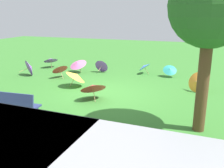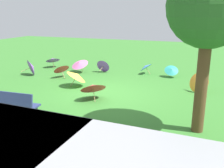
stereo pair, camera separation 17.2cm
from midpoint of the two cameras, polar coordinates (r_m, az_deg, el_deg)
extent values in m
plane|color=#387A2D|center=(10.05, -0.52, -2.26)|extent=(40.00, 40.00, 0.00)
cylinder|color=black|center=(5.58, -22.26, -15.08)|extent=(0.77, 0.24, 0.76)
cube|color=navy|center=(8.19, -20.84, -4.34)|extent=(1.62, 0.55, 0.05)
cube|color=navy|center=(7.98, -21.87, -3.28)|extent=(1.60, 0.21, 0.45)
cube|color=black|center=(7.91, -16.99, -6.45)|extent=(0.10, 0.41, 0.45)
cylinder|color=brown|center=(6.99, 20.40, 0.00)|extent=(0.32, 0.32, 2.69)
sphere|color=#286023|center=(6.75, 22.08, 16.30)|extent=(2.10, 2.10, 2.10)
cylinder|color=tan|center=(11.10, -8.37, 0.50)|extent=(0.26, 0.15, 0.43)
cone|color=yellow|center=(11.03, -7.52, 1.93)|extent=(1.19, 1.21, 0.63)
sphere|color=tan|center=(11.01, -7.30, 2.30)|extent=(0.06, 0.05, 0.05)
cylinder|color=tan|center=(13.49, -2.06, 3.53)|extent=(0.05, 0.42, 0.21)
cone|color=purple|center=(13.70, -1.59, 4.22)|extent=(0.75, 0.45, 0.71)
sphere|color=tan|center=(13.74, -1.49, 4.36)|extent=(0.04, 0.05, 0.05)
cylinder|color=tan|center=(13.37, 8.62, 2.96)|extent=(0.27, 0.07, 0.35)
cone|color=#4C8CE5|center=(13.39, 8.01, 3.95)|extent=(0.76, 0.81, 0.52)
sphere|color=tan|center=(13.39, 7.88, 4.17)|extent=(0.06, 0.04, 0.05)
cylinder|color=tan|center=(15.20, -12.90, 4.42)|extent=(0.17, 0.16, 0.41)
cone|color=purple|center=(15.27, -13.05, 5.47)|extent=(1.14, 1.14, 0.47)
sphere|color=tan|center=(15.29, -13.09, 5.72)|extent=(0.06, 0.06, 0.05)
cylinder|color=tan|center=(13.62, -18.69, 3.13)|extent=(0.33, 0.42, 0.18)
cone|color=purple|center=(13.67, -17.41, 3.73)|extent=(0.90, 0.81, 0.83)
sphere|color=tan|center=(13.69, -17.12, 3.86)|extent=(0.06, 0.06, 0.05)
cylinder|color=tan|center=(13.10, 13.63, 2.42)|extent=(0.09, 0.27, 0.35)
cone|color=teal|center=(12.89, 13.78, 3.18)|extent=(0.81, 0.77, 0.50)
sphere|color=tan|center=(12.85, 13.82, 3.34)|extent=(0.05, 0.06, 0.05)
cylinder|color=tan|center=(11.03, 20.28, 0.04)|extent=(0.28, 0.43, 0.21)
cone|color=orange|center=(10.75, 19.43, 0.38)|extent=(0.96, 0.83, 0.85)
sphere|color=tan|center=(10.68, 19.24, 0.45)|extent=(0.06, 0.06, 0.05)
cylinder|color=tan|center=(9.23, -3.57, -2.59)|extent=(0.20, 0.24, 0.42)
cone|color=#D8383F|center=(9.31, -3.86, -0.68)|extent=(1.29, 1.28, 0.65)
sphere|color=tan|center=(9.33, -3.93, -0.21)|extent=(0.06, 0.06, 0.05)
cylinder|color=tan|center=(13.81, -6.65, 3.62)|extent=(0.08, 0.22, 0.43)
cone|color=pink|center=(13.65, -7.08, 4.70)|extent=(1.11, 1.10, 0.56)
sphere|color=tan|center=(13.60, -7.20, 5.00)|extent=(0.05, 0.06, 0.05)
cylinder|color=tan|center=(12.64, -10.69, 2.26)|extent=(0.29, 0.19, 0.42)
cone|color=#D8383F|center=(12.76, -11.18, 3.58)|extent=(1.02, 1.04, 0.60)
sphere|color=tan|center=(12.79, -11.29, 3.88)|extent=(0.06, 0.06, 0.05)
camera|label=1|loc=(0.09, -89.47, 0.15)|focal=40.11mm
camera|label=2|loc=(0.09, 90.53, -0.15)|focal=40.11mm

